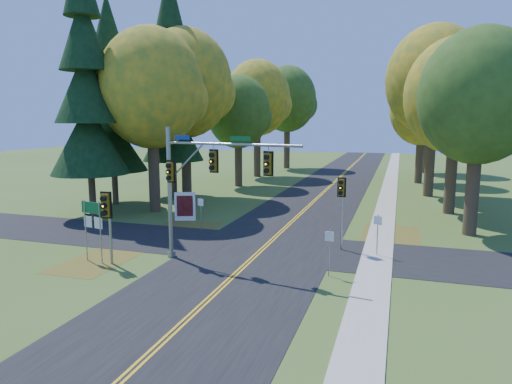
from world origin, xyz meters
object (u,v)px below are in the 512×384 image
(route_sign_cluster, at_px, (93,219))
(info_kiosk, at_px, (185,207))
(east_signal_pole, at_px, (342,195))
(traffic_mast, at_px, (199,177))

(route_sign_cluster, distance_m, info_kiosk, 10.20)
(east_signal_pole, relative_size, info_kiosk, 2.00)
(traffic_mast, height_order, east_signal_pole, traffic_mast)
(traffic_mast, bearing_deg, route_sign_cluster, -153.64)
(traffic_mast, xyz_separation_m, east_signal_pole, (6.55, 4.18, -1.27))
(traffic_mast, relative_size, info_kiosk, 3.63)
(traffic_mast, distance_m, info_kiosk, 10.46)
(east_signal_pole, distance_m, route_sign_cluster, 13.09)
(east_signal_pole, xyz_separation_m, info_kiosk, (-11.61, 4.34, -2.09))
(east_signal_pole, xyz_separation_m, route_sign_cluster, (-11.71, -5.79, -0.87))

